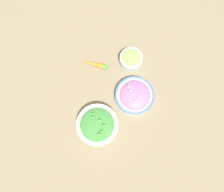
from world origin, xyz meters
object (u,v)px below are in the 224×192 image
Objects in this scene: bowl_lettuce at (131,59)px; bowl_broccoli at (97,125)px; bowl_red_onion at (135,95)px; loose_carrot at (94,64)px.

bowl_broccoli reaches higher than bowl_lettuce.
bowl_red_onion is 0.26m from loose_carrot.
bowl_red_onion reaches higher than loose_carrot.
bowl_broccoli is (0.13, -0.18, 0.01)m from bowl_red_onion.
bowl_lettuce is at bearing 151.43° from bowl_broccoli.
bowl_lettuce is at bearing -157.39° from loose_carrot.
bowl_lettuce is at bearing -177.80° from bowl_red_onion.
bowl_lettuce is 0.18m from loose_carrot.
bowl_broccoli reaches higher than bowl_red_onion.
bowl_broccoli reaches higher than loose_carrot.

